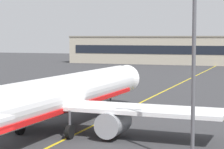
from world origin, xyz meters
TOP-DOWN VIEW (x-y plane):
  - taxiway_centreline at (0.00, 30.00)m, footprint 1.20×180.00m
  - airliner_foreground at (-2.19, 10.88)m, footprint 32.13×41.48m
  - apron_lamp_post at (12.16, 4.38)m, footprint 2.24×0.90m
  - safety_cone_by_nose_gear at (-0.85, 26.29)m, footprint 0.44×0.44m

SIDE VIEW (x-z plane):
  - taxiway_centreline at x=0.00m, z-range 0.00..0.01m
  - safety_cone_by_nose_gear at x=-0.85m, z-range -0.02..0.53m
  - airliner_foreground at x=-2.19m, z-range -2.46..9.19m
  - apron_lamp_post at x=12.16m, z-range 0.31..14.38m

